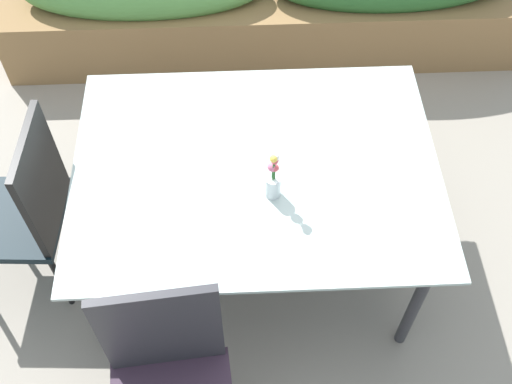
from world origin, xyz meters
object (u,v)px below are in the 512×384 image
object	(u,v)px
chair_end_left	(26,206)
planter_box	(269,8)
flower_vase	(273,180)
chair_near_left	(169,382)
dining_table	(256,175)

from	to	relation	value
chair_end_left	planter_box	size ratio (longest dim) A/B	0.30
flower_vase	planter_box	size ratio (longest dim) A/B	0.08
chair_near_left	chair_end_left	size ratio (longest dim) A/B	1.03
dining_table	flower_vase	xyz separation A→B (m)	(0.06, -0.15, 0.16)
dining_table	planter_box	size ratio (longest dim) A/B	0.47
dining_table	planter_box	world-z (taller)	dining_table
chair_near_left	flower_vase	size ratio (longest dim) A/B	3.98
chair_end_left	chair_near_left	bearing A→B (deg)	-137.89
chair_end_left	flower_vase	size ratio (longest dim) A/B	3.87
chair_end_left	dining_table	bearing A→B (deg)	-86.52
chair_end_left	planter_box	distance (m)	1.98
dining_table	chair_end_left	size ratio (longest dim) A/B	1.56
dining_table	chair_end_left	bearing A→B (deg)	-179.72
dining_table	chair_near_left	size ratio (longest dim) A/B	1.52
planter_box	chair_end_left	bearing A→B (deg)	-126.73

